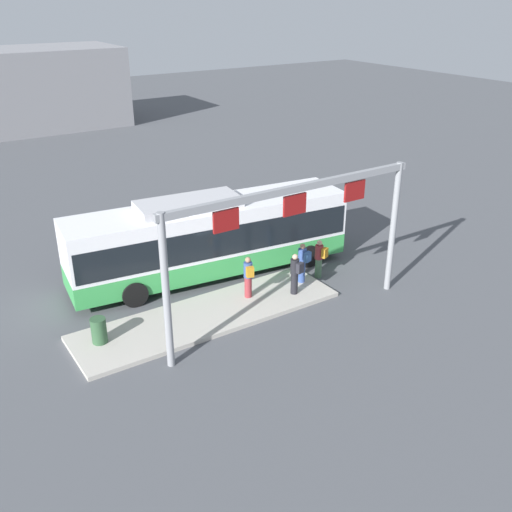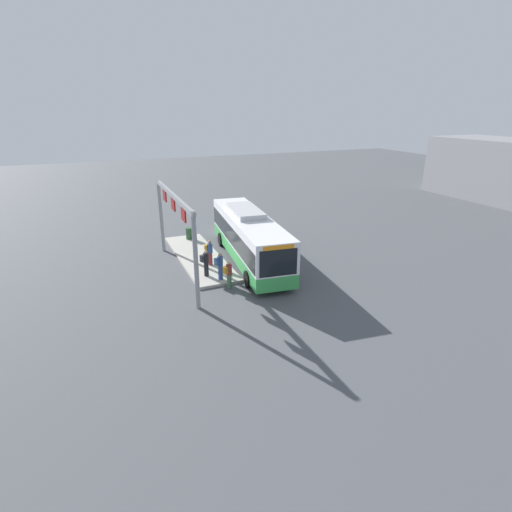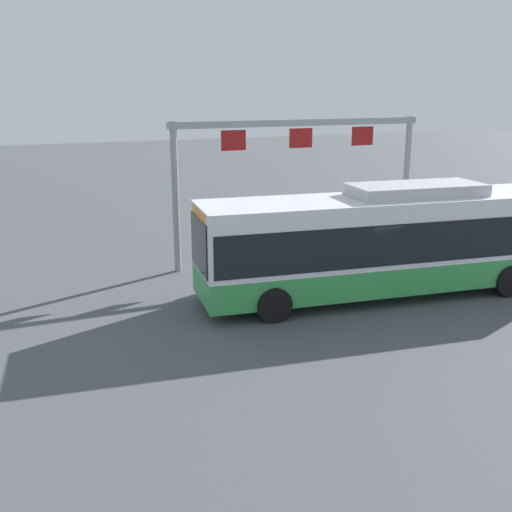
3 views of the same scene
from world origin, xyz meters
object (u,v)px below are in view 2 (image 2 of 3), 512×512
at_px(person_waiting_far, 210,252).
at_px(bus_main, 249,235).
at_px(person_boarding, 220,266).
at_px(person_waiting_mid, 229,274).
at_px(trash_bin, 189,233).
at_px(person_waiting_near, 206,262).

bearing_deg(person_waiting_far, bus_main, 17.12).
relative_size(bus_main, person_boarding, 7.12).
height_order(bus_main, person_waiting_far, bus_main).
distance_m(person_boarding, person_waiting_mid, 1.05).
bearing_deg(trash_bin, person_waiting_mid, -0.08).
relative_size(person_boarding, person_waiting_mid, 1.00).
relative_size(bus_main, person_waiting_mid, 7.12).
bearing_deg(person_waiting_mid, trash_bin, 69.14).
relative_size(person_boarding, person_waiting_far, 1.00).
relative_size(person_waiting_near, person_waiting_far, 1.00).
bearing_deg(trash_bin, person_waiting_far, -0.86).
height_order(bus_main, trash_bin, bus_main).
xyz_separation_m(person_waiting_near, trash_bin, (-7.52, 0.83, -0.44)).
bearing_deg(person_boarding, trash_bin, 72.76).
xyz_separation_m(person_waiting_near, person_waiting_far, (-1.66, 0.75, 0.00)).
bearing_deg(bus_main, trash_bin, -148.53).
bearing_deg(bus_main, person_waiting_far, -82.15).
bearing_deg(person_boarding, person_waiting_near, 111.02).
bearing_deg(person_waiting_mid, bus_main, 32.10).
height_order(person_waiting_mid, person_waiting_far, person_waiting_far).
xyz_separation_m(person_boarding, person_waiting_mid, (1.02, 0.19, -0.16)).
relative_size(person_waiting_near, person_waiting_mid, 1.00).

